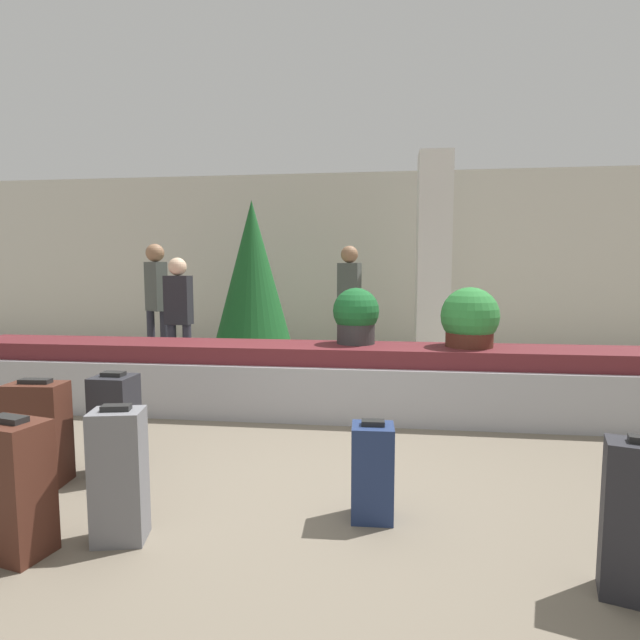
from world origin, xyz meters
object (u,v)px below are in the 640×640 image
suitcase_4 (13,488)px  potted_plant_1 (356,316)px  potted_plant_0 (470,319)px  pillar (433,260)px  traveler_2 (179,310)px  decorated_tree (252,279)px  suitcase_2 (372,472)px  suitcase_5 (119,476)px  traveler_0 (156,294)px  suitcase_1 (38,433)px  traveler_1 (349,294)px  suitcase_3 (115,425)px

suitcase_4 → potted_plant_1: size_ratio=1.28×
suitcase_4 → potted_plant_0: 3.93m
pillar → potted_plant_0: (0.10, -2.77, -0.62)m
traveler_2 → decorated_tree: (0.65, 1.16, 0.36)m
suitcase_2 → traveler_2: traveler_2 is taller
pillar → suitcase_4: (-2.60, -5.55, -1.25)m
suitcase_5 → traveler_0: size_ratio=0.41×
suitcase_1 → potted_plant_1: bearing=40.9°
suitcase_1 → traveler_1: bearing=63.4°
traveler_1 → suitcase_4: bearing=92.8°
suitcase_1 → suitcase_4: 0.94m
potted_plant_0 → potted_plant_1: (-1.12, 0.07, 0.01)m
suitcase_3 → decorated_tree: 4.03m
potted_plant_0 → traveler_0: traveler_0 is taller
suitcase_4 → traveler_2: (-0.70, 3.76, 0.60)m
suitcase_4 → traveler_1: bearing=87.9°
suitcase_4 → suitcase_3: bearing=103.5°
suitcase_3 → decorated_tree: size_ratio=0.30×
potted_plant_0 → pillar: bearing=92.0°
suitcase_1 → suitcase_3: suitcase_3 is taller
potted_plant_1 → traveler_2: size_ratio=0.35×
pillar → potted_plant_0: 2.84m
suitcase_4 → potted_plant_1: (1.58, 2.85, 0.64)m
potted_plant_0 → decorated_tree: 3.50m
suitcase_4 → traveler_1: traveler_1 is taller
traveler_0 → traveler_1: 2.78m
traveler_2 → suitcase_3: bearing=-72.2°
suitcase_5 → traveler_0: 4.76m
pillar → traveler_0: 4.12m
pillar → suitcase_3: bearing=-120.0°
pillar → traveler_2: size_ratio=1.99×
suitcase_2 → suitcase_3: suitcase_3 is taller
suitcase_1 → traveler_0: size_ratio=0.40×
suitcase_4 → suitcase_5: 0.50m
suitcase_3 → traveler_1: 4.45m
pillar → suitcase_2: (-0.80, -4.95, -1.32)m
suitcase_1 → decorated_tree: (0.42, 4.10, 0.97)m
suitcase_2 → traveler_0: traveler_0 is taller
traveler_0 → traveler_2: traveler_0 is taller
pillar → suitcase_2: 5.18m
suitcase_5 → potted_plant_1: bearing=55.0°
traveler_0 → traveler_2: size_ratio=1.13×
potted_plant_0 → potted_plant_1: potted_plant_0 is taller
suitcase_4 → pillar: bearing=77.5°
traveler_0 → potted_plant_1: bearing=3.9°
decorated_tree → suitcase_5: bearing=-83.8°
suitcase_1 → traveler_2: 3.02m
suitcase_3 → suitcase_4: (0.02, -1.01, -0.01)m
potted_plant_0 → decorated_tree: bearing=142.1°
pillar → suitcase_1: 5.78m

